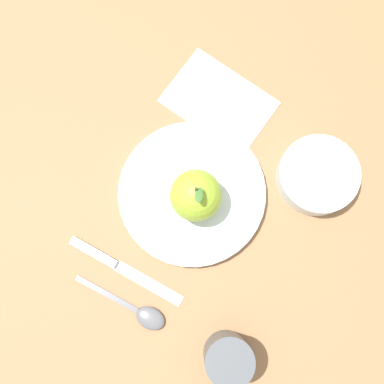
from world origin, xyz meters
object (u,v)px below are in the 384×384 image
Objects in this scene: side_bowl at (318,175)px; cup at (228,358)px; dinner_plate at (192,193)px; spoon at (141,313)px; knife at (116,265)px; linen_napkin at (219,102)px; apple at (196,195)px.

cup reaches higher than side_bowl.
cup is at bearing -14.53° from dinner_plate.
side_bowl is 0.92× the size of spoon.
dinner_plate is 0.17m from knife.
linen_napkin is at bearing 154.50° from cup.
dinner_plate is 2.91× the size of cup.
apple is at bearing 164.76° from cup.
dinner_plate reaches higher than spoon.
cup is 0.59× the size of spoon.
cup is at bearing -25.50° from linen_napkin.
dinner_plate is 0.21m from spoon.
knife is (-0.02, -0.37, -0.02)m from side_bowl.
dinner_plate is 1.37× the size of knife.
cup reaches higher than linen_napkin.
dinner_plate is 0.05m from apple.
dinner_plate is 0.21m from side_bowl.
linen_napkin is (-0.38, 0.18, -0.04)m from cup.
cup is at bearing 39.05° from spoon.
apple is 0.18m from knife.
dinner_plate is 1.86× the size of side_bowl.
linen_napkin is (-0.13, 0.12, -0.01)m from dinner_plate.
linen_napkin is at bearing 133.97° from spoon.
apple is at bearing 102.39° from knife.
cup is 0.43m from linen_napkin.
dinner_plate is at bearing 177.93° from apple.
linen_napkin is at bearing -156.69° from side_bowl.
linen_napkin is at bearing 137.64° from dinner_plate.
apple reaches higher than linen_napkin.
cup is (0.19, -0.27, 0.02)m from side_bowl.
side_bowl is 0.37m from spoon.
apple is (0.01, -0.00, 0.05)m from dinner_plate.
cup is at bearing -15.24° from apple.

